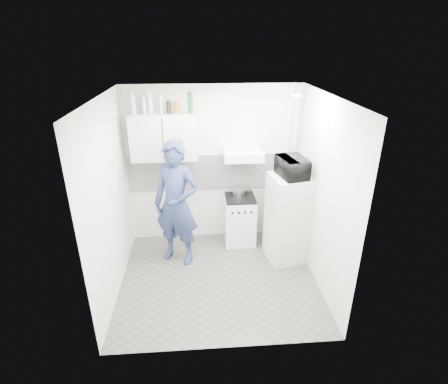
{
  "coord_description": "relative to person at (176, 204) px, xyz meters",
  "views": [
    {
      "loc": [
        -0.24,
        -4.15,
        3.24
      ],
      "look_at": [
        0.1,
        0.3,
        1.25
      ],
      "focal_mm": 28.0,
      "sensor_mm": 36.0,
      "label": 1
    }
  ],
  "objects": [
    {
      "name": "stove",
      "position": [
        1.01,
        0.45,
        -0.56
      ],
      "size": [
        0.5,
        0.5,
        0.8
      ],
      "primitive_type": "cube",
      "color": "white",
      "rests_on": "floor"
    },
    {
      "name": "person",
      "position": [
        0.0,
        0.0,
        0.0
      ],
      "size": [
        0.83,
        0.7,
        1.93
      ],
      "primitive_type": "imported",
      "rotation": [
        0.0,
        0.0,
        -0.41
      ],
      "color": "navy",
      "rests_on": "floor"
    },
    {
      "name": "backsplash",
      "position": [
        0.59,
        0.68,
        0.24
      ],
      "size": [
        2.74,
        0.03,
        0.6
      ],
      "primitive_type": "cube",
      "color": "white",
      "rests_on": "wall_back"
    },
    {
      "name": "wall_left",
      "position": [
        -0.81,
        -0.55,
        0.34
      ],
      "size": [
        0.0,
        2.6,
        2.6
      ],
      "primitive_type": "plane",
      "rotation": [
        1.57,
        0.0,
        1.57
      ],
      "color": "silver",
      "rests_on": "floor"
    },
    {
      "name": "pipe_b",
      "position": [
        1.77,
        0.62,
        0.34
      ],
      "size": [
        0.04,
        0.04,
        2.6
      ],
      "primitive_type": "cylinder",
      "color": "white",
      "rests_on": "floor"
    },
    {
      "name": "microwave",
      "position": [
        1.69,
        -0.07,
        0.56
      ],
      "size": [
        0.58,
        0.45,
        0.29
      ],
      "primitive_type": "imported",
      "rotation": [
        0.0,
        0.0,
        1.78
      ],
      "color": "black",
      "rests_on": "fridge"
    },
    {
      "name": "wall_right",
      "position": [
        1.99,
        -0.55,
        0.34
      ],
      "size": [
        0.0,
        2.6,
        2.6
      ],
      "primitive_type": "plane",
      "rotation": [
        1.57,
        0.0,
        -1.57
      ],
      "color": "silver",
      "rests_on": "floor"
    },
    {
      "name": "bottle_d",
      "position": [
        -0.17,
        0.52,
        1.37
      ],
      "size": [
        0.06,
        0.06,
        0.28
      ],
      "primitive_type": "cylinder",
      "color": "silver",
      "rests_on": "upper_cabinet"
    },
    {
      "name": "upper_cabinet",
      "position": [
        -0.16,
        0.52,
        0.89
      ],
      "size": [
        1.0,
        0.35,
        0.7
      ],
      "primitive_type": "cube",
      "color": "beige",
      "rests_on": "wall_back"
    },
    {
      "name": "canister_b",
      "position": [
        0.05,
        0.52,
        1.32
      ],
      "size": [
        0.09,
        0.09,
        0.17
      ],
      "primitive_type": "cylinder",
      "color": "brown",
      "rests_on": "upper_cabinet"
    },
    {
      "name": "floor",
      "position": [
        0.59,
        -0.55,
        -0.96
      ],
      "size": [
        2.8,
        2.8,
        0.0
      ],
      "primitive_type": "plane",
      "color": "#525252",
      "rests_on": "ground"
    },
    {
      "name": "ceiling",
      "position": [
        0.59,
        -0.55,
        1.64
      ],
      "size": [
        2.8,
        2.8,
        0.0
      ],
      "primitive_type": "plane",
      "color": "white",
      "rests_on": "wall_back"
    },
    {
      "name": "range_hood",
      "position": [
        1.04,
        0.45,
        0.61
      ],
      "size": [
        0.6,
        0.5,
        0.14
      ],
      "primitive_type": "cube",
      "color": "white",
      "rests_on": "wall_back"
    },
    {
      "name": "bottle_b",
      "position": [
        -0.42,
        0.52,
        1.36
      ],
      "size": [
        0.06,
        0.06,
        0.25
      ],
      "primitive_type": "cylinder",
      "color": "#B2B7BC",
      "rests_on": "upper_cabinet"
    },
    {
      "name": "bottle_c",
      "position": [
        -0.33,
        0.52,
        1.4
      ],
      "size": [
        0.08,
        0.08,
        0.32
      ],
      "primitive_type": "cylinder",
      "color": "#B2B7BC",
      "rests_on": "upper_cabinet"
    },
    {
      "name": "saucepan",
      "position": [
        0.99,
        0.52,
        -0.07
      ],
      "size": [
        0.2,
        0.2,
        0.11
      ],
      "primitive_type": "cylinder",
      "color": "silver",
      "rests_on": "stove_top"
    },
    {
      "name": "fridge",
      "position": [
        1.69,
        -0.07,
        -0.27
      ],
      "size": [
        0.67,
        0.67,
        1.38
      ],
      "primitive_type": "cube",
      "rotation": [
        0.0,
        0.0,
        0.18
      ],
      "color": "beige",
      "rests_on": "floor"
    },
    {
      "name": "pipe_a",
      "position": [
        1.89,
        0.62,
        0.34
      ],
      "size": [
        0.05,
        0.05,
        2.6
      ],
      "primitive_type": "cylinder",
      "color": "white",
      "rests_on": "floor"
    },
    {
      "name": "stove_top",
      "position": [
        1.01,
        0.45,
        -0.14
      ],
      "size": [
        0.48,
        0.48,
        0.03
      ],
      "primitive_type": "cube",
      "color": "black",
      "rests_on": "stove"
    },
    {
      "name": "wall_back",
      "position": [
        0.59,
        0.7,
        0.34
      ],
      "size": [
        2.8,
        0.0,
        2.8
      ],
      "primitive_type": "plane",
      "rotation": [
        1.57,
        0.0,
        0.0
      ],
      "color": "silver",
      "rests_on": "floor"
    },
    {
      "name": "bottle_e",
      "position": [
        0.25,
        0.52,
        1.39
      ],
      "size": [
        0.08,
        0.08,
        0.31
      ],
      "primitive_type": "cylinder",
      "color": "#144C1E",
      "rests_on": "upper_cabinet"
    },
    {
      "name": "ceiling_spot_fixture",
      "position": [
        1.59,
        -0.35,
        1.61
      ],
      "size": [
        0.1,
        0.1,
        0.02
      ],
      "primitive_type": "cylinder",
      "color": "white",
      "rests_on": "ceiling"
    },
    {
      "name": "canister_a",
      "position": [
        -0.06,
        0.52,
        1.33
      ],
      "size": [
        0.07,
        0.07,
        0.18
      ],
      "primitive_type": "cylinder",
      "color": "black",
      "rests_on": "upper_cabinet"
    },
    {
      "name": "bottle_a",
      "position": [
        -0.58,
        0.52,
        1.4
      ],
      "size": [
        0.08,
        0.08,
        0.34
      ],
      "primitive_type": "cylinder",
      "color": "#B2B7BC",
      "rests_on": "upper_cabinet"
    }
  ]
}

